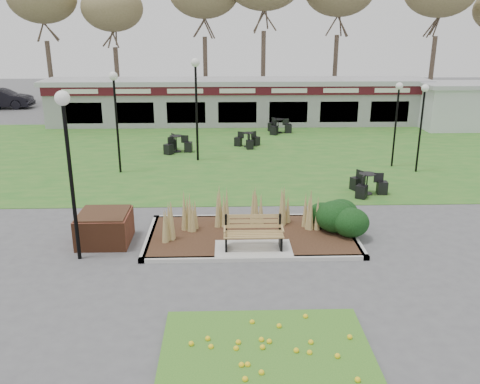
{
  "coord_description": "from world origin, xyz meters",
  "views": [
    {
      "loc": [
        -0.78,
        -13.14,
        6.23
      ],
      "look_at": [
        -0.33,
        2.0,
        1.22
      ],
      "focal_mm": 38.0,
      "sensor_mm": 36.0,
      "label": 1
    }
  ],
  "objects_px": {
    "lamp_post_mid_left": "(196,87)",
    "bistro_set_a": "(176,146)",
    "lamp_post_near_left": "(67,140)",
    "lamp_post_mid_right": "(397,106)",
    "bistro_set_d": "(278,128)",
    "bistro_set_b": "(367,187)",
    "park_bench": "(253,232)",
    "lamp_post_far_right": "(423,109)",
    "lamp_post_far_left": "(115,100)",
    "food_pavilion": "(237,101)",
    "service_hut": "(455,105)",
    "car_black": "(2,99)",
    "brick_planter": "(105,227)",
    "bistro_set_c": "(248,142)"
  },
  "relations": [
    {
      "from": "lamp_post_mid_left",
      "to": "bistro_set_a",
      "type": "xyz_separation_m",
      "value": [
        -1.17,
        1.73,
        -3.19
      ]
    },
    {
      "from": "lamp_post_far_right",
      "to": "bistro_set_a",
      "type": "bearing_deg",
      "value": 159.89
    },
    {
      "from": "food_pavilion",
      "to": "bistro_set_d",
      "type": "relative_size",
      "value": 15.52
    },
    {
      "from": "food_pavilion",
      "to": "lamp_post_far_right",
      "type": "relative_size",
      "value": 6.41
    },
    {
      "from": "lamp_post_near_left",
      "to": "lamp_post_mid_left",
      "type": "relative_size",
      "value": 0.97
    },
    {
      "from": "brick_planter",
      "to": "bistro_set_b",
      "type": "height_order",
      "value": "brick_planter"
    },
    {
      "from": "lamp_post_far_left",
      "to": "bistro_set_d",
      "type": "relative_size",
      "value": 2.76
    },
    {
      "from": "lamp_post_mid_right",
      "to": "lamp_post_far_left",
      "type": "bearing_deg",
      "value": -177.03
    },
    {
      "from": "brick_planter",
      "to": "bistro_set_b",
      "type": "bearing_deg",
      "value": 25.24
    },
    {
      "from": "brick_planter",
      "to": "service_hut",
      "type": "bearing_deg",
      "value": 43.52
    },
    {
      "from": "lamp_post_mid_left",
      "to": "bistro_set_d",
      "type": "distance_m",
      "value": 8.39
    },
    {
      "from": "food_pavilion",
      "to": "lamp_post_near_left",
      "type": "height_order",
      "value": "lamp_post_near_left"
    },
    {
      "from": "park_bench",
      "to": "lamp_post_far_right",
      "type": "xyz_separation_m",
      "value": [
        7.67,
        8.03,
        2.21
      ]
    },
    {
      "from": "lamp_post_far_right",
      "to": "park_bench",
      "type": "bearing_deg",
      "value": -133.68
    },
    {
      "from": "service_hut",
      "to": "lamp_post_far_left",
      "type": "distance_m",
      "value": 21.21
    },
    {
      "from": "brick_planter",
      "to": "lamp_post_mid_right",
      "type": "bearing_deg",
      "value": 36.05
    },
    {
      "from": "food_pavilion",
      "to": "lamp_post_mid_left",
      "type": "bearing_deg",
      "value": -102.6
    },
    {
      "from": "lamp_post_mid_left",
      "to": "bistro_set_c",
      "type": "bearing_deg",
      "value": 47.39
    },
    {
      "from": "lamp_post_near_left",
      "to": "lamp_post_mid_left",
      "type": "height_order",
      "value": "lamp_post_mid_left"
    },
    {
      "from": "lamp_post_far_left",
      "to": "bistro_set_a",
      "type": "relative_size",
      "value": 2.78
    },
    {
      "from": "brick_planter",
      "to": "lamp_post_near_left",
      "type": "height_order",
      "value": "lamp_post_near_left"
    },
    {
      "from": "service_hut",
      "to": "bistro_set_a",
      "type": "relative_size",
      "value": 2.8
    },
    {
      "from": "lamp_post_near_left",
      "to": "lamp_post_mid_right",
      "type": "height_order",
      "value": "lamp_post_near_left"
    },
    {
      "from": "brick_planter",
      "to": "lamp_post_near_left",
      "type": "xyz_separation_m",
      "value": [
        -0.48,
        -1.11,
        2.92
      ]
    },
    {
      "from": "lamp_post_far_right",
      "to": "lamp_post_far_left",
      "type": "distance_m",
      "value": 13.1
    },
    {
      "from": "bistro_set_a",
      "to": "brick_planter",
      "type": "bearing_deg",
      "value": -95.69
    },
    {
      "from": "bistro_set_d",
      "to": "food_pavilion",
      "type": "bearing_deg",
      "value": 128.01
    },
    {
      "from": "brick_planter",
      "to": "food_pavilion",
      "type": "distance_m",
      "value": 19.49
    },
    {
      "from": "park_bench",
      "to": "brick_planter",
      "type": "bearing_deg",
      "value": 170.31
    },
    {
      "from": "lamp_post_far_right",
      "to": "lamp_post_mid_right",
      "type": "bearing_deg",
      "value": 130.24
    },
    {
      "from": "lamp_post_near_left",
      "to": "lamp_post_far_left",
      "type": "relative_size",
      "value": 1.07
    },
    {
      "from": "lamp_post_mid_left",
      "to": "lamp_post_far_left",
      "type": "xyz_separation_m",
      "value": [
        -3.32,
        -1.99,
        -0.3
      ]
    },
    {
      "from": "brick_planter",
      "to": "lamp_post_far_left",
      "type": "bearing_deg",
      "value": 97.64
    },
    {
      "from": "park_bench",
      "to": "food_pavilion",
      "type": "height_order",
      "value": "food_pavilion"
    },
    {
      "from": "park_bench",
      "to": "lamp_post_far_left",
      "type": "bearing_deg",
      "value": 123.04
    },
    {
      "from": "bistro_set_a",
      "to": "bistro_set_b",
      "type": "xyz_separation_m",
      "value": [
        7.91,
        -7.03,
        -0.01
      ]
    },
    {
      "from": "bistro_set_a",
      "to": "car_black",
      "type": "xyz_separation_m",
      "value": [
        -14.81,
        14.71,
        0.46
      ]
    },
    {
      "from": "lamp_post_mid_right",
      "to": "bistro_set_d",
      "type": "height_order",
      "value": "lamp_post_mid_right"
    },
    {
      "from": "lamp_post_mid_left",
      "to": "lamp_post_mid_right",
      "type": "bearing_deg",
      "value": -8.56
    },
    {
      "from": "lamp_post_far_right",
      "to": "car_black",
      "type": "height_order",
      "value": "lamp_post_far_right"
    },
    {
      "from": "lamp_post_mid_left",
      "to": "bistro_set_a",
      "type": "height_order",
      "value": "lamp_post_mid_left"
    },
    {
      "from": "park_bench",
      "to": "service_hut",
      "type": "bearing_deg",
      "value": 52.75
    },
    {
      "from": "park_bench",
      "to": "brick_planter",
      "type": "xyz_separation_m",
      "value": [
        -4.4,
        0.75,
        -0.11
      ]
    },
    {
      "from": "park_bench",
      "to": "lamp_post_far_right",
      "type": "height_order",
      "value": "lamp_post_far_right"
    },
    {
      "from": "bistro_set_b",
      "to": "bistro_set_d",
      "type": "distance_m",
      "value": 11.84
    },
    {
      "from": "lamp_post_near_left",
      "to": "lamp_post_mid_left",
      "type": "xyz_separation_m",
      "value": [
        2.78,
        10.68,
        0.1
      ]
    },
    {
      "from": "park_bench",
      "to": "bistro_set_b",
      "type": "xyz_separation_m",
      "value": [
        4.64,
        5.01,
        -0.3
      ]
    },
    {
      "from": "lamp_post_far_left",
      "to": "bistro_set_a",
      "type": "bearing_deg",
      "value": 60.04
    },
    {
      "from": "park_bench",
      "to": "bistro_set_a",
      "type": "xyz_separation_m",
      "value": [
        -3.27,
        12.04,
        -0.29
      ]
    },
    {
      "from": "lamp_post_mid_right",
      "to": "bistro_set_d",
      "type": "distance_m",
      "value": 9.23
    }
  ]
}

